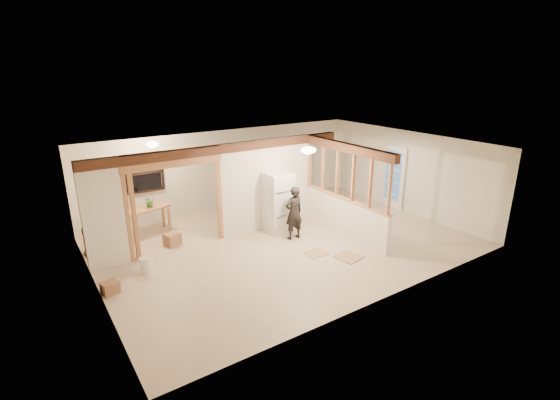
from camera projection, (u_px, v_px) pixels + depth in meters
floor at (285, 243)px, 10.49m from camera, size 9.00×6.50×0.01m
ceiling at (286, 147)px, 9.69m from camera, size 9.00×6.50×0.01m
wall_back at (227, 170)px, 12.65m from camera, size 9.00×0.01×2.50m
wall_front at (384, 242)px, 7.53m from camera, size 9.00×0.01×2.50m
wall_left at (91, 237)px, 7.72m from camera, size 0.01×6.50×2.50m
wall_right at (406, 172)px, 12.46m from camera, size 0.01×6.50×2.50m
partition_left_stub at (103, 214)px, 8.90m from camera, size 0.90×0.12×2.50m
partition_center at (267, 184)px, 11.14m from camera, size 2.80×0.12×2.50m
doorway_frame at (176, 207)px, 9.82m from camera, size 2.46×0.14×2.20m
header_beam_back at (226, 148)px, 10.15m from camera, size 7.00×0.18×0.22m
header_beam_right at (347, 148)px, 10.26m from camera, size 0.18×3.30×0.22m
pony_wall at (343, 217)px, 10.86m from camera, size 0.12×3.20×1.00m
stud_partition at (345, 175)px, 10.49m from camera, size 0.14×3.20×1.32m
window_back at (142, 173)px, 11.13m from camera, size 1.12×0.10×1.10m
french_door at (393, 177)px, 12.81m from camera, size 0.12×0.86×2.00m
ceiling_dome_main at (308, 150)px, 9.46m from camera, size 0.36×0.36×0.16m
ceiling_dome_util at (152, 144)px, 10.20m from camera, size 0.32×0.32×0.14m
hanging_bulb at (182, 158)px, 10.01m from camera, size 0.07×0.07×0.07m
refrigerator at (278, 202)px, 11.03m from camera, size 0.68×0.66×1.64m
woman at (294, 213)px, 10.53m from camera, size 0.53×0.35×1.44m
work_table at (146, 221)px, 10.87m from camera, size 1.34×0.86×0.78m
potted_plant at (150, 202)px, 10.71m from camera, size 0.36×0.34×0.32m
shop_vac at (94, 240)px, 9.83m from camera, size 0.54×0.54×0.68m
bookshelf at (299, 174)px, 14.05m from camera, size 0.78×0.26×1.56m
bucket at (146, 265)px, 8.97m from camera, size 0.31×0.31×0.33m
box_util_a at (172, 239)px, 10.31m from camera, size 0.45×0.42×0.31m
box_util_b at (108, 244)px, 10.05m from camera, size 0.41×0.41×0.31m
box_front at (110, 288)px, 8.12m from camera, size 0.37×0.32×0.25m
floor_panel_near at (349, 257)px, 9.68m from camera, size 0.65×0.65×0.02m
floor_panel_far at (316, 253)px, 9.88m from camera, size 0.52×0.42×0.02m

